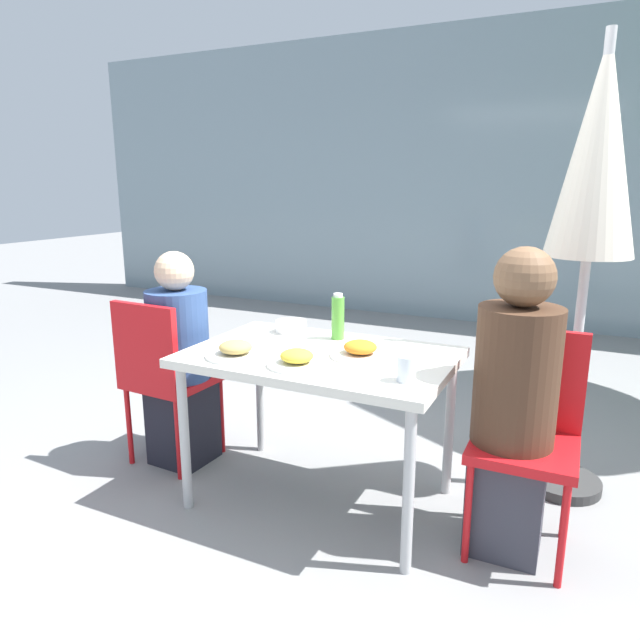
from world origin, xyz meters
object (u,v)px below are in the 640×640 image
(drinking_cup, at_px, (406,369))
(bottle, at_px, (338,317))
(chair_left, at_px, (162,370))
(person_right, at_px, (513,410))
(person_left, at_px, (180,365))
(salad_bowl, at_px, (291,326))
(chair_right, at_px, (528,422))
(closed_umbrella, at_px, (596,168))

(drinking_cup, bearing_deg, bottle, 137.49)
(chair_left, height_order, person_right, person_right)
(bottle, bearing_deg, person_left, -165.82)
(bottle, xyz_separation_m, salad_bowl, (-0.26, 0.02, -0.08))
(person_left, xyz_separation_m, drinking_cup, (1.28, -0.24, 0.24))
(person_left, xyz_separation_m, bottle, (0.80, 0.20, 0.29))
(salad_bowl, bearing_deg, chair_left, -153.49)
(person_right, bearing_deg, salad_bowl, -13.50)
(chair_left, bearing_deg, chair_right, 7.07)
(bottle, relative_size, salad_bowl, 1.43)
(chair_right, xyz_separation_m, drinking_cup, (-0.42, -0.28, 0.25))
(salad_bowl, bearing_deg, closed_umbrella, 15.03)
(closed_umbrella, xyz_separation_m, salad_bowl, (-1.31, -0.35, -0.77))
(person_left, bearing_deg, person_right, 1.88)
(chair_left, relative_size, salad_bowl, 5.67)
(person_right, distance_m, drinking_cup, 0.46)
(closed_umbrella, distance_m, drinking_cup, 1.24)
(bottle, distance_m, salad_bowl, 0.28)
(person_left, height_order, bottle, person_left)
(bottle, height_order, drinking_cup, bottle)
(person_left, bearing_deg, bottle, 17.22)
(chair_left, relative_size, person_right, 0.72)
(chair_left, height_order, drinking_cup, chair_left)
(person_left, height_order, salad_bowl, person_left)
(person_left, relative_size, salad_bowl, 7.21)
(chair_right, height_order, salad_bowl, chair_right)
(person_right, xyz_separation_m, closed_umbrella, (0.19, 0.60, 0.92))
(bottle, bearing_deg, drinking_cup, -42.51)
(chair_left, height_order, salad_bowl, chair_left)
(person_left, bearing_deg, drinking_cup, -7.37)
(person_left, height_order, closed_umbrella, closed_umbrella)
(bottle, relative_size, drinking_cup, 2.25)
(person_left, xyz_separation_m, salad_bowl, (0.54, 0.22, 0.22))
(chair_right, bearing_deg, person_left, 0.85)
(closed_umbrella, distance_m, bottle, 1.30)
(chair_left, distance_m, chair_right, 1.77)
(person_right, relative_size, drinking_cup, 12.37)
(chair_right, bearing_deg, salad_bowl, -9.16)
(chair_right, height_order, bottle, bottle)
(person_left, relative_size, chair_right, 1.27)
(drinking_cup, height_order, salad_bowl, drinking_cup)
(chair_right, bearing_deg, chair_left, 3.30)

